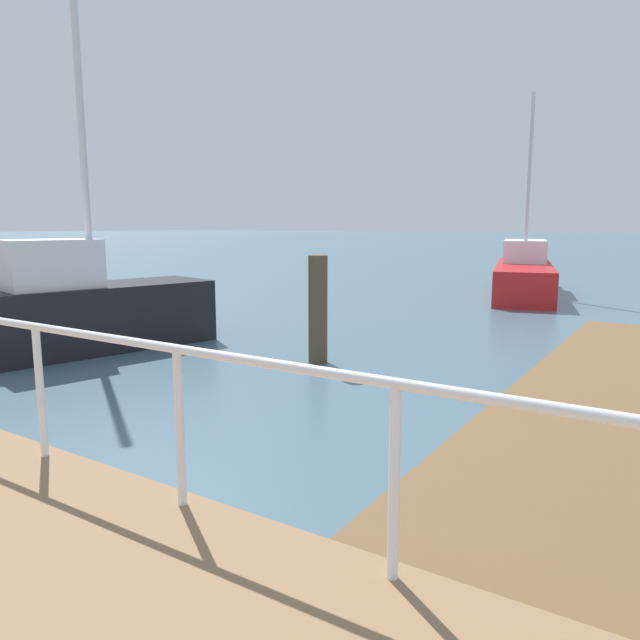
{
  "coord_description": "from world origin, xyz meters",
  "views": [
    {
      "loc": [
        -5.75,
        9.5,
        2.23
      ],
      "look_at": [
        1.56,
        14.18,
        0.82
      ],
      "focal_mm": 33.28,
      "sensor_mm": 36.0,
      "label": 1
    }
  ],
  "objects": [
    {
      "name": "moored_boat_1",
      "position": [
        0.75,
        18.58,
        0.77
      ],
      "size": [
        4.42,
        2.46,
        6.61
      ],
      "color": "black",
      "rests_on": "ground_plane"
    },
    {
      "name": "boardwalk_railing",
      "position": [
        -3.15,
        9.95,
        1.23
      ],
      "size": [
        0.06,
        26.05,
        1.08
      ],
      "color": "white",
      "rests_on": "boardwalk"
    },
    {
      "name": "dock_piling_0",
      "position": [
        2.16,
        14.6,
        0.87
      ],
      "size": [
        0.31,
        0.31,
        1.74
      ],
      "primitive_type": "cylinder",
      "color": "brown",
      "rests_on": "ground_plane"
    },
    {
      "name": "moored_boat_2",
      "position": [
        13.63,
        14.2,
        0.66
      ],
      "size": [
        7.25,
        3.33,
        6.14
      ],
      "color": "red",
      "rests_on": "ground_plane"
    },
    {
      "name": "floating_dock",
      "position": [
        2.18,
        10.4,
        0.09
      ],
      "size": [
        11.36,
        2.0,
        0.18
      ],
      "primitive_type": "cube",
      "color": "brown",
      "rests_on": "ground_plane"
    },
    {
      "name": "ground_plane",
      "position": [
        0.0,
        20.0,
        0.0
      ],
      "size": [
        300.0,
        300.0,
        0.0
      ],
      "primitive_type": "plane",
      "color": "#476675"
    }
  ]
}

